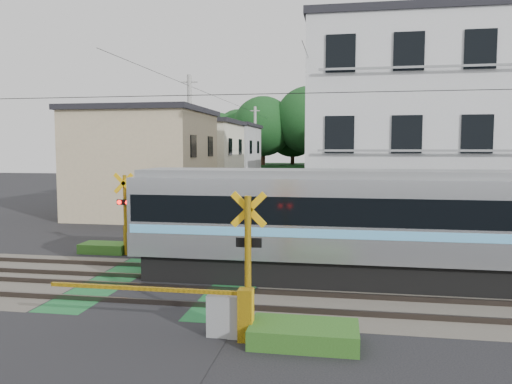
% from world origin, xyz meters
% --- Properties ---
extents(ground, '(120.00, 120.00, 0.00)m').
position_xyz_m(ground, '(0.00, 0.00, 0.00)').
color(ground, black).
extents(track_bed, '(120.00, 120.00, 0.14)m').
position_xyz_m(track_bed, '(0.00, 0.00, 0.04)').
color(track_bed, '#47423A').
rests_on(track_bed, ground).
extents(crossing_signal_near, '(4.74, 0.65, 3.09)m').
position_xyz_m(crossing_signal_near, '(2.59, -3.65, 0.71)').
color(crossing_signal_near, '#EAAC0C').
rests_on(crossing_signal_near, ground).
extents(crossing_signal_far, '(4.74, 0.65, 3.09)m').
position_xyz_m(crossing_signal_far, '(-2.59, 3.65, 0.71)').
color(crossing_signal_far, '#EAAC0C').
rests_on(crossing_signal_far, ground).
extents(apartment_block, '(10.20, 8.36, 9.30)m').
position_xyz_m(apartment_block, '(8.50, 9.49, 4.66)').
color(apartment_block, silver).
rests_on(apartment_block, ground).
extents(houses_row, '(22.07, 31.35, 6.80)m').
position_xyz_m(houses_row, '(0.25, 25.92, 3.24)').
color(houses_row, tan).
rests_on(houses_row, ground).
extents(tree_hill, '(40.00, 13.65, 11.74)m').
position_xyz_m(tree_hill, '(1.31, 48.18, 5.71)').
color(tree_hill, '#154018').
rests_on(tree_hill, ground).
extents(catenary, '(60.00, 5.04, 7.00)m').
position_xyz_m(catenary, '(6.00, 0.03, 3.70)').
color(catenary, '#2D2D33').
rests_on(catenary, ground).
extents(utility_poles, '(7.90, 42.00, 8.00)m').
position_xyz_m(utility_poles, '(-1.05, 23.01, 4.08)').
color(utility_poles, '#A5A5A0').
rests_on(utility_poles, ground).
extents(pedestrian, '(0.77, 0.62, 1.86)m').
position_xyz_m(pedestrian, '(1.06, 28.08, 0.93)').
color(pedestrian, black).
rests_on(pedestrian, ground).
extents(weed_patches, '(10.25, 8.80, 0.40)m').
position_xyz_m(weed_patches, '(1.76, -0.09, 0.18)').
color(weed_patches, '#2D5E1E').
rests_on(weed_patches, ground).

